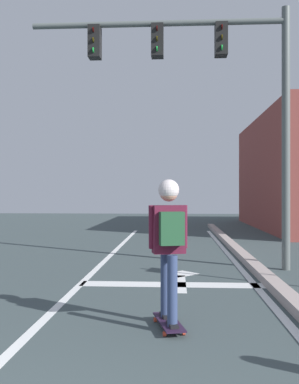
% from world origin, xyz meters
% --- Properties ---
extents(lane_line_center, '(0.12, 20.00, 0.01)m').
position_xyz_m(lane_line_center, '(-0.20, 6.00, 0.00)').
color(lane_line_center, silver).
rests_on(lane_line_center, ground).
extents(lane_line_curbside, '(0.12, 20.00, 0.01)m').
position_xyz_m(lane_line_curbside, '(2.65, 6.00, 0.00)').
color(lane_line_curbside, silver).
rests_on(lane_line_curbside, ground).
extents(stop_bar, '(3.00, 0.40, 0.01)m').
position_xyz_m(stop_bar, '(1.30, 5.92, 0.00)').
color(stop_bar, silver).
rests_on(stop_bar, ground).
extents(lane_arrow_stem, '(0.16, 1.40, 0.01)m').
position_xyz_m(lane_arrow_stem, '(1.45, 6.01, 0.00)').
color(lane_arrow_stem, silver).
rests_on(lane_arrow_stem, ground).
extents(lane_arrow_head, '(0.71, 0.71, 0.01)m').
position_xyz_m(lane_arrow_head, '(1.45, 6.86, 0.00)').
color(lane_arrow_head, silver).
rests_on(lane_arrow_head, ground).
extents(curb_strip, '(0.24, 24.00, 0.14)m').
position_xyz_m(curb_strip, '(2.90, 6.00, 0.07)').
color(curb_strip, '#A2938E').
rests_on(curb_strip, ground).
extents(skateboard, '(0.39, 0.79, 0.08)m').
position_xyz_m(skateboard, '(1.28, 3.62, 0.07)').
color(skateboard, '#25162E').
rests_on(skateboard, ground).
extents(skater, '(0.43, 0.60, 1.58)m').
position_xyz_m(skater, '(1.29, 3.60, 1.06)').
color(skater, navy).
rests_on(skater, skateboard).
extents(traffic_signal_mast, '(5.10, 0.34, 5.13)m').
position_xyz_m(traffic_signal_mast, '(1.99, 7.41, 3.83)').
color(traffic_signal_mast, '#535B5A').
rests_on(traffic_signal_mast, ground).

